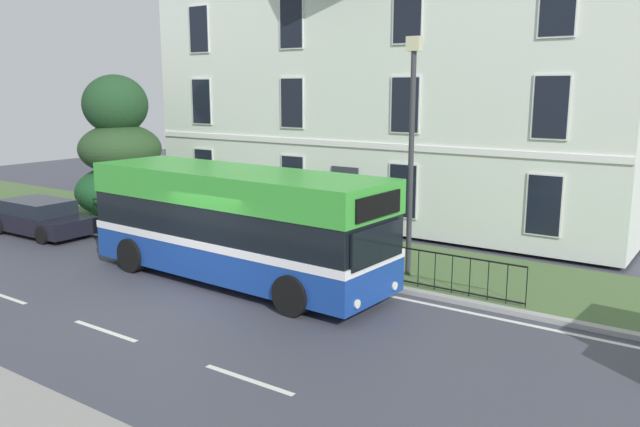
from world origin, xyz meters
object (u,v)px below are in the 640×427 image
Objects in this scene: parked_hatchback_00 at (41,218)px; litter_bin at (278,232)px; georgian_townhouse at (401,68)px; single_decker_bus at (236,223)px; street_lamp_post at (411,141)px; evergreen_tree at (119,156)px.

parked_hatchback_00 is 3.31× the size of litter_bin.
georgian_townhouse is 11.53m from single_decker_bus.
street_lamp_post is 5.29m from litter_bin.
street_lamp_post reaches higher than litter_bin.
evergreen_tree is 0.62× the size of single_decker_bus.
street_lamp_post is at bearing 0.95° from litter_bin.
georgian_townhouse is 4.63× the size of parked_hatchback_00.
parked_hatchback_00 is (-8.51, -10.52, -5.22)m from georgian_townhouse.
litter_bin is (-4.38, -0.07, -2.96)m from street_lamp_post.
evergreen_tree is at bearing 175.60° from street_lamp_post.
evergreen_tree is 4.52× the size of litter_bin.
street_lamp_post reaches higher than evergreen_tree.
litter_bin is (8.74, -1.08, -1.68)m from evergreen_tree.
georgian_townhouse is 2.12× the size of single_decker_bus.
evergreen_tree is 3.96m from parked_hatchback_00.
litter_bin is (8.65, 2.43, 0.15)m from parked_hatchback_00.
single_decker_bus is (0.81, -10.69, -4.24)m from georgian_townhouse.
single_decker_bus is 2.81m from litter_bin.
parked_hatchback_00 is at bearing -164.30° from litter_bin.
georgian_townhouse reaches higher than street_lamp_post.
litter_bin is (-0.67, 2.60, -0.83)m from single_decker_bus.
single_decker_bus is 1.43× the size of street_lamp_post.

